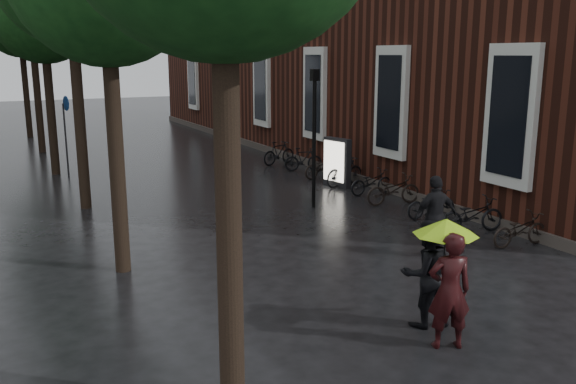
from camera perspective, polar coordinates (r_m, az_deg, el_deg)
ground at (r=9.79m, az=20.50°, el=-15.73°), size 120.00×120.00×0.00m
brick_building at (r=30.38m, az=7.35°, el=15.46°), size 10.20×33.20×12.00m
person_burgundy at (r=9.92m, az=14.86°, el=-8.92°), size 0.81×0.68×1.89m
person_black at (r=10.61m, az=12.78°, el=-7.42°), size 1.02×0.86×1.86m
lime_umbrella at (r=10.02m, az=14.56°, el=-3.17°), size 1.05×1.05×1.55m
pedestrian_walking at (r=14.26m, az=13.61°, el=-2.20°), size 1.14×0.57×1.88m
parked_bicycles at (r=19.95m, az=7.93°, el=0.88°), size 1.96×13.32×1.04m
ad_lightbox at (r=21.23m, az=4.59°, el=2.79°), size 0.26×1.13×1.70m
lamp_post at (r=18.06m, az=2.47°, el=6.29°), size 0.21×0.21×4.11m
cycle_sign at (r=24.32m, az=-20.06°, el=6.04°), size 0.16×0.55×3.02m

